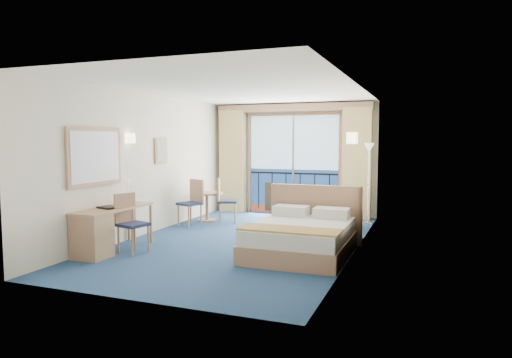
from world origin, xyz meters
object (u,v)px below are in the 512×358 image
Objects in this scene: bed at (302,236)px; floor_lamp at (369,163)px; nightstand at (350,225)px; round_table at (207,199)px; desk at (97,231)px; desk_chair at (130,219)px; table_chair_b at (193,199)px; table_chair_a at (224,198)px; armchair at (335,208)px.

floor_lamp is at bearing 78.32° from bed.
round_table is (-3.33, 0.80, 0.22)m from nightstand.
desk_chair reaches higher than desk.
desk is at bearing -71.45° from table_chair_b.
table_chair_a is (-2.36, 2.14, 0.26)m from bed.
table_chair_b is (-2.86, -0.99, 0.18)m from armchair.
armchair is at bearing -23.89° from desk_chair.
nightstand is 0.64× the size of armchair.
round_table is at bearing 64.87° from table_chair_a.
desk is 1.58× the size of table_chair_a.
nightstand is at bearing 85.67° from armchair.
round_table is at bearing 87.04° from desk.
nightstand is at bearing -126.42° from table_chair_a.
bed is 1.27× the size of desk.
desk_chair is (-2.66, -0.83, 0.25)m from bed.
bed reaches higher than desk_chair.
armchair is 4.35m from desk_chair.
desk is 0.54m from desk_chair.
nightstand is at bearing 36.90° from desk.
floor_lamp is 5.76m from desk.
desk_chair is at bearing -162.62° from bed.
table_chair_b is at bearing -156.28° from floor_lamp.
table_chair_b reaches higher than armchair.
floor_lamp reaches higher than desk_chair.
table_chair_a is 0.72m from table_chair_b.
desk is at bearing 148.33° from table_chair_a.
table_chair_b is at bearing 176.16° from nightstand.
round_table is at bearing -164.37° from floor_lamp.
desk reaches higher than round_table.
floor_lamp is at bearing 50.58° from desk.
desk is at bearing -129.42° from floor_lamp.
desk is 1.60× the size of desk_chair.
table_chair_b is at bearing -8.56° from armchair.
table_chair_a is (0.31, 2.97, 0.01)m from desk_chair.
table_chair_a is at bearing -17.03° from armchair.
bed is 2.03× the size of desk_chair.
table_chair_b is (-0.17, 2.43, 0.01)m from desk_chair.
nightstand is (0.55, 1.37, -0.02)m from bed.
nightstand is 4.39m from desk.
bed is at bearing -153.80° from table_chair_a.
floor_lamp reaches higher than desk.
table_chair_a is (-3.00, -0.99, -0.78)m from floor_lamp.
desk is 2.87m from table_chair_b.
nightstand is at bearing 17.28° from table_chair_b.
desk is 1.57× the size of table_chair_b.
nightstand is 3.01m from table_chair_a.
floor_lamp is 5.22m from desk_chair.
table_chair_a is at bearing 137.77° from bed.
table_chair_a reaches higher than desk.
round_table is (-2.81, -0.42, 0.11)m from armchair.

